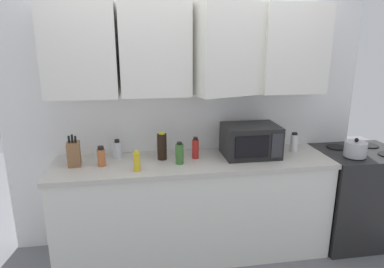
{
  "coord_description": "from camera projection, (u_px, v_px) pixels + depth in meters",
  "views": [
    {
      "loc": [
        -0.45,
        -3.01,
        1.91
      ],
      "look_at": [
        -0.01,
        -0.25,
        1.12
      ],
      "focal_mm": 31.61,
      "sensor_mm": 36.0,
      "label": 1
    }
  ],
  "objects": [
    {
      "name": "wall_back_with_cabinets",
      "position": [
        189.0,
        78.0,
        2.95
      ],
      "size": [
        3.27,
        0.5,
        2.6
      ],
      "color": "white",
      "rests_on": "ground_plane"
    },
    {
      "name": "counter_run",
      "position": [
        194.0,
        207.0,
        3.04
      ],
      "size": [
        2.4,
        0.63,
        0.9
      ],
      "color": "white",
      "rests_on": "ground_plane"
    },
    {
      "name": "stove_range",
      "position": [
        355.0,
        195.0,
        3.26
      ],
      "size": [
        0.76,
        0.64,
        0.91
      ],
      "color": "black",
      "rests_on": "ground_plane"
    },
    {
      "name": "kettle",
      "position": [
        355.0,
        149.0,
        2.96
      ],
      "size": [
        0.19,
        0.19,
        0.17
      ],
      "color": "#B2B2B7",
      "rests_on": "stove_range"
    },
    {
      "name": "microwave",
      "position": [
        251.0,
        140.0,
        3.0
      ],
      "size": [
        0.48,
        0.37,
        0.28
      ],
      "color": "black",
      "rests_on": "counter_run"
    },
    {
      "name": "knife_block",
      "position": [
        74.0,
        154.0,
        2.76
      ],
      "size": [
        0.11,
        0.13,
        0.27
      ],
      "color": "brown",
      "rests_on": "counter_run"
    },
    {
      "name": "bottle_green_oil",
      "position": [
        179.0,
        154.0,
        2.81
      ],
      "size": [
        0.07,
        0.07,
        0.19
      ],
      "color": "#386B2D",
      "rests_on": "counter_run"
    },
    {
      "name": "bottle_soy_dark",
      "position": [
        162.0,
        146.0,
        2.91
      ],
      "size": [
        0.08,
        0.08,
        0.24
      ],
      "color": "black",
      "rests_on": "counter_run"
    },
    {
      "name": "bottle_yellow_mustard",
      "position": [
        137.0,
        161.0,
        2.66
      ],
      "size": [
        0.06,
        0.06,
        0.17
      ],
      "color": "gold",
      "rests_on": "counter_run"
    },
    {
      "name": "bottle_clear_tall",
      "position": [
        118.0,
        149.0,
        2.97
      ],
      "size": [
        0.08,
        0.08,
        0.16
      ],
      "color": "silver",
      "rests_on": "counter_run"
    },
    {
      "name": "bottle_white_jar",
      "position": [
        294.0,
        142.0,
        3.13
      ],
      "size": [
        0.07,
        0.07,
        0.18
      ],
      "color": "white",
      "rests_on": "counter_run"
    },
    {
      "name": "bottle_spice_jar",
      "position": [
        101.0,
        157.0,
        2.77
      ],
      "size": [
        0.07,
        0.07,
        0.17
      ],
      "color": "#BC6638",
      "rests_on": "counter_run"
    },
    {
      "name": "bottle_red_sauce",
      "position": [
        195.0,
        148.0,
        2.94
      ],
      "size": [
        0.06,
        0.06,
        0.19
      ],
      "color": "red",
      "rests_on": "counter_run"
    }
  ]
}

